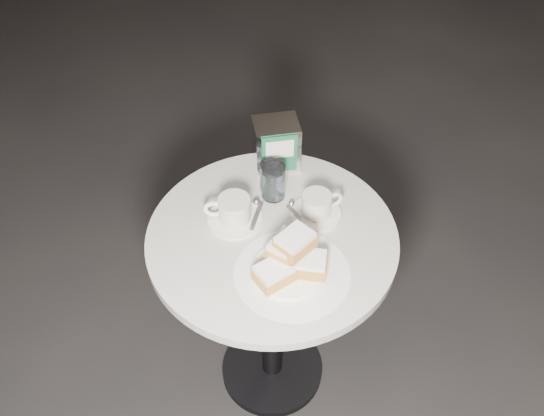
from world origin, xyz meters
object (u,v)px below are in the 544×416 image
Objects in this scene: coffee_cup_left at (234,211)px; cafe_table at (272,278)px; water_glass_right at (273,182)px; napkin_dispenser at (276,144)px; coffee_cup_right at (317,206)px; water_glass_left at (270,177)px; beignet_plate at (290,260)px.

cafe_table is at bearing -28.03° from coffee_cup_left.
napkin_dispenser reaches higher than water_glass_right.
coffee_cup_right is at bearing 4.74° from coffee_cup_left.
water_glass_right is at bearing -72.77° from water_glass_left.
coffee_cup_right is 0.17m from water_glass_left.
coffee_cup_left is 0.16m from water_glass_left.
napkin_dispenser is (0.12, 0.24, 0.04)m from coffee_cup_left.
coffee_cup_right is 1.63× the size of water_glass_right.
beignet_plate is 0.32m from water_glass_left.
cafe_table is 0.30m from water_glass_right.
cafe_table is at bearing 108.71° from beignet_plate.
coffee_cup_left is at bearing -129.19° from water_glass_left.
water_glass_right is at bearing 97.61° from beignet_plate.
water_glass_left is (-0.00, 0.18, 0.25)m from cafe_table.
cafe_table is 7.59× the size of water_glass_left.
cafe_table is 0.28m from beignet_plate.
cafe_table is 4.44× the size of coffee_cup_left.
water_glass_left is (0.10, 0.13, 0.01)m from coffee_cup_left.
water_glass_left reaches higher than coffee_cup_left.
cafe_table is 3.19× the size of beignet_plate.
water_glass_left is at bearing 98.48° from beignet_plate.
coffee_cup_left is 1.49× the size of water_glass_right.
water_glass_right is at bearing 87.85° from cafe_table.
water_glass_left is at bearing -109.00° from napkin_dispenser.
coffee_cup_left reaches higher than cafe_table.
cafe_table is 0.40m from napkin_dispenser.
coffee_cup_right is at bearing 30.60° from cafe_table.
water_glass_right is 0.14m from napkin_dispenser.
napkin_dispenser is at bearing 86.78° from cafe_table.
beignet_plate is (0.04, -0.13, 0.24)m from cafe_table.
cafe_table is at bearing -168.28° from coffee_cup_right.
beignet_plate is 1.50× the size of napkin_dispenser.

